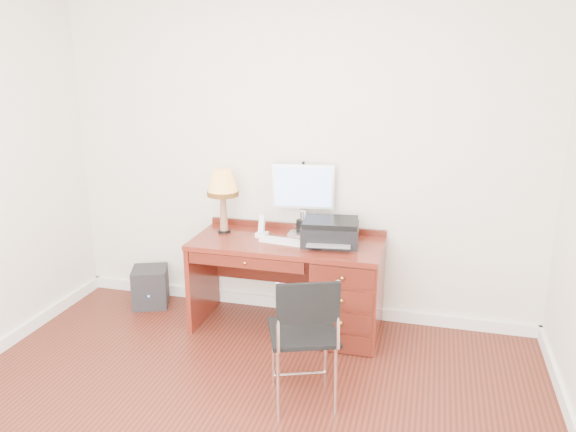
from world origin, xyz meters
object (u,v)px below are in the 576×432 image
(desk, at_px, (326,284))
(chair, at_px, (301,327))
(phone, at_px, (262,231))
(printer, at_px, (330,232))
(leg_lamp, at_px, (223,187))
(monitor, at_px, (304,190))
(equipment_box, at_px, (150,287))

(desk, height_order, chair, chair)
(desk, height_order, phone, phone)
(printer, bearing_deg, leg_lamp, 169.82)
(printer, height_order, phone, printer)
(monitor, relative_size, chair, 0.64)
(desk, height_order, printer, printer)
(leg_lamp, distance_m, equipment_box, 1.21)
(monitor, relative_size, equipment_box, 1.66)
(printer, height_order, equipment_box, printer)
(desk, bearing_deg, chair, -88.15)
(printer, bearing_deg, chair, -95.79)
(monitor, xyz_separation_m, phone, (-0.30, -0.18, -0.31))
(phone, bearing_deg, printer, 5.81)
(printer, bearing_deg, phone, 171.83)
(chair, bearing_deg, phone, 98.02)
(phone, xyz_separation_m, equipment_box, (-1.07, 0.06, -0.63))
(monitor, height_order, equipment_box, monitor)
(equipment_box, bearing_deg, chair, -55.18)
(phone, bearing_deg, leg_lamp, -179.49)
(desk, xyz_separation_m, chair, (0.03, -1.00, 0.13))
(monitor, relative_size, leg_lamp, 1.09)
(leg_lamp, xyz_separation_m, phone, (0.34, -0.04, -0.33))
(printer, bearing_deg, monitor, 136.19)
(equipment_box, bearing_deg, leg_lamp, -22.70)
(monitor, xyz_separation_m, chair, (0.28, -1.22, -0.57))
(monitor, height_order, phone, monitor)
(leg_lamp, xyz_separation_m, equipment_box, (-0.73, 0.02, -0.96))
(leg_lamp, bearing_deg, phone, -6.88)
(chair, bearing_deg, monitor, 81.82)
(desk, height_order, equipment_box, desk)
(monitor, bearing_deg, phone, -156.48)
(leg_lamp, distance_m, chair, 1.53)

